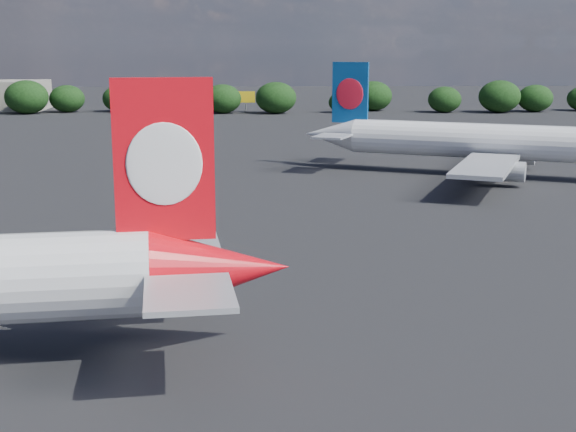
{
  "coord_description": "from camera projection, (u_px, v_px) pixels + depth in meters",
  "views": [
    {
      "loc": [
        13.9,
        -36.12,
        18.47
      ],
      "look_at": [
        16.0,
        12.0,
        8.0
      ],
      "focal_mm": 50.0,
      "sensor_mm": 36.0,
      "label": 1
    }
  ],
  "objects": [
    {
      "name": "china_southern_airliner",
      "position": [
        472.0,
        142.0,
        112.68
      ],
      "size": [
        45.69,
        44.03,
        15.65
      ],
      "color": "white",
      "rests_on": "ground"
    },
    {
      "name": "billboard_yellow",
      "position": [
        246.0,
        97.0,
        215.96
      ],
      "size": [
        5.0,
        0.3,
        5.5
      ],
      "color": "yellow",
      "rests_on": "ground"
    },
    {
      "name": "horizon_treeline",
      "position": [
        196.0,
        98.0,
        213.04
      ],
      "size": [
        206.67,
        16.56,
        9.06
      ],
      "color": "black",
      "rests_on": "ground"
    },
    {
      "name": "highway_sign",
      "position": [
        131.0,
        102.0,
        208.98
      ],
      "size": [
        6.0,
        0.3,
        4.5
      ],
      "color": "#125C1C",
      "rests_on": "ground"
    },
    {
      "name": "ground",
      "position": [
        139.0,
        198.0,
        97.17
      ],
      "size": [
        500.0,
        500.0,
        0.0
      ],
      "primitive_type": "plane",
      "color": "black",
      "rests_on": "ground"
    }
  ]
}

